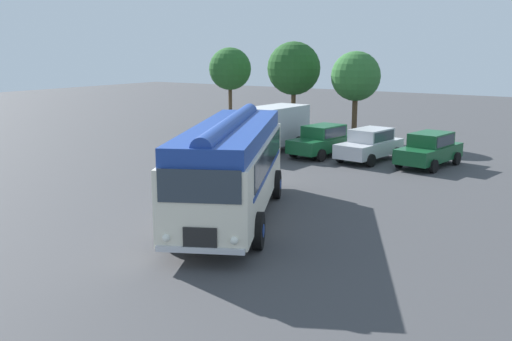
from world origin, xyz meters
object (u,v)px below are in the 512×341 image
(car_near_left, at_px, (323,140))
(car_mid_left, at_px, (370,145))
(vintage_bus, at_px, (231,164))
(car_mid_right, at_px, (429,149))
(box_van, at_px, (269,128))

(car_near_left, height_order, car_mid_left, same)
(car_mid_left, bearing_deg, vintage_bus, -88.45)
(car_mid_left, distance_m, car_mid_right, 3.02)
(vintage_bus, distance_m, car_near_left, 12.72)
(vintage_bus, xyz_separation_m, car_near_left, (-3.00, 12.31, -1.05))
(car_near_left, bearing_deg, car_mid_right, 4.02)
(vintage_bus, distance_m, car_mid_left, 12.47)
(car_mid_left, bearing_deg, box_van, -173.23)
(car_mid_right, bearing_deg, car_near_left, -175.98)
(box_van, bearing_deg, vintage_bus, -62.73)
(car_near_left, height_order, car_mid_right, same)
(box_van, bearing_deg, car_near_left, 10.52)
(car_mid_right, bearing_deg, box_van, -173.69)
(car_mid_left, distance_m, box_van, 5.78)
(car_near_left, distance_m, car_mid_right, 5.69)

